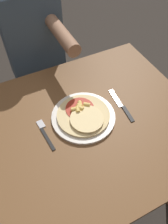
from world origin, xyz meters
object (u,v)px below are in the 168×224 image
(person_diner, at_px, (35,50))
(dining_table, at_px, (87,137))
(plate, at_px, (84,116))
(fork, at_px, (45,133))
(pizza, at_px, (84,115))
(knife, at_px, (122,106))

(person_diner, bearing_deg, dining_table, -87.26)
(dining_table, bearing_deg, person_diner, 92.74)
(plate, height_order, fork, plate)
(plate, relative_size, pizza, 1.21)
(plate, relative_size, fork, 1.68)
(dining_table, height_order, knife, knife)
(dining_table, relative_size, pizza, 4.29)
(plate, distance_m, pizza, 0.02)
(fork, xyz_separation_m, knife, (0.39, -0.02, -0.00))
(dining_table, distance_m, fork, 0.23)
(pizza, xyz_separation_m, fork, (-0.19, 0.00, -0.02))
(dining_table, height_order, pizza, pizza)
(plate, relative_size, knife, 1.34)
(plate, height_order, pizza, pizza)
(plate, bearing_deg, dining_table, -95.60)
(plate, xyz_separation_m, person_diner, (-0.04, 0.62, -0.03))
(fork, distance_m, person_diner, 0.65)
(pizza, xyz_separation_m, person_diner, (-0.03, 0.63, -0.04))
(plate, distance_m, fork, 0.20)
(dining_table, xyz_separation_m, fork, (-0.19, 0.03, 0.12))
(plate, height_order, person_diner, person_diner)
(person_diner, bearing_deg, pizza, -86.82)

